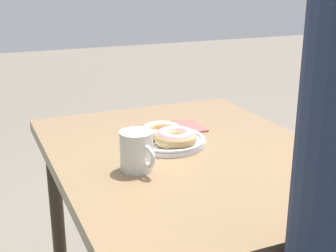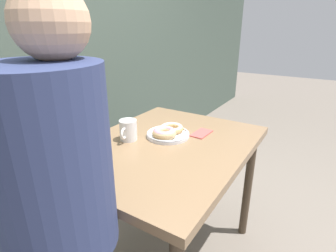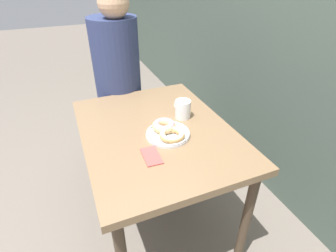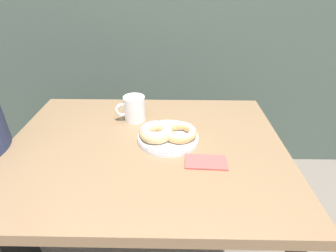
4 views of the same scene
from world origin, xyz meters
The scene contains 7 objects.
ground_plane centered at (0.00, 0.00, 0.00)m, with size 14.00×14.00×0.00m, color #70665B.
wall_back centered at (0.00, 1.12, 1.30)m, with size 8.00×0.05×2.60m.
dining_table centered at (0.00, 0.19, 0.67)m, with size 1.02×0.78×0.76m.
donut_plate centered at (0.08, 0.23, 0.78)m, with size 0.24×0.23×0.06m.
coffee_mug centered at (-0.06, 0.38, 0.81)m, with size 0.12×0.09×0.11m.
person_figure centered at (-0.67, 0.14, 0.76)m, with size 0.37×0.33×1.42m.
napkin centered at (0.21, 0.09, 0.76)m, with size 0.14×0.08×0.01m.
Camera 3 is at (1.13, -0.20, 1.53)m, focal length 28.00 mm.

